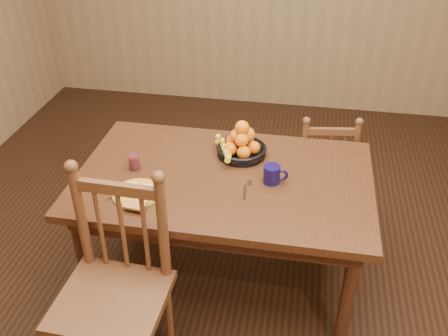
% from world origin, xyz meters
% --- Properties ---
extents(room, '(4.52, 5.02, 2.72)m').
position_xyz_m(room, '(0.00, 0.00, 1.35)').
color(room, black).
rests_on(room, ground).
extents(dining_table, '(1.60, 1.00, 0.75)m').
position_xyz_m(dining_table, '(0.00, 0.00, 0.67)').
color(dining_table, black).
rests_on(dining_table, ground).
extents(chair_far, '(0.44, 0.42, 0.86)m').
position_xyz_m(chair_far, '(0.56, 0.67, 0.42)').
color(chair_far, '#4D2C17').
rests_on(chair_far, ground).
extents(chair_near, '(0.51, 0.48, 1.08)m').
position_xyz_m(chair_near, '(-0.39, -0.70, 0.53)').
color(chair_near, '#4D2C17').
rests_on(chair_near, ground).
extents(breakfast_plate, '(0.26, 0.29, 0.04)m').
position_xyz_m(breakfast_plate, '(-0.41, -0.25, 0.76)').
color(breakfast_plate, '#59601E').
rests_on(breakfast_plate, dining_table).
extents(fork, '(0.04, 0.18, 0.00)m').
position_xyz_m(fork, '(0.14, -0.10, 0.75)').
color(fork, silver).
rests_on(fork, dining_table).
extents(spoon, '(0.07, 0.15, 0.01)m').
position_xyz_m(spoon, '(-0.53, -0.23, 0.75)').
color(spoon, silver).
rests_on(spoon, dining_table).
extents(coffee_mug, '(0.13, 0.09, 0.10)m').
position_xyz_m(coffee_mug, '(0.26, -0.01, 0.80)').
color(coffee_mug, '#100A3A').
rests_on(coffee_mug, dining_table).
extents(juice_glass, '(0.06, 0.06, 0.09)m').
position_xyz_m(juice_glass, '(-0.50, -0.02, 0.79)').
color(juice_glass, silver).
rests_on(juice_glass, dining_table).
extents(fruit_bowl, '(0.32, 0.32, 0.22)m').
position_xyz_m(fruit_bowl, '(0.05, 0.23, 0.82)').
color(fruit_bowl, black).
rests_on(fruit_bowl, dining_table).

